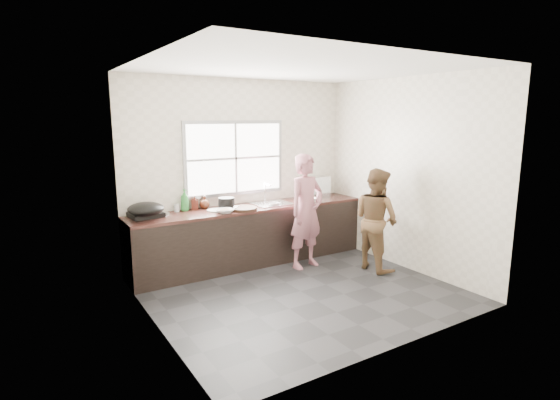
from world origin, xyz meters
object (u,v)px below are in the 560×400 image
cutting_board (243,209)px  bowl_held (274,204)px  bowl_mince (225,211)px  dish_rack (314,187)px  woman (306,215)px  pot_lid_left (157,215)px  glass_jar (177,208)px  pot_lid_right (160,214)px  person_side (376,219)px  plate_food (216,210)px  bottle_brown_short (205,203)px  bottle_green (185,200)px  bottle_brown_tall (195,203)px  burner (145,214)px  wok (146,209)px  bowl_crabs (309,201)px  black_pot (226,203)px

cutting_board → bowl_held: bowl_held is taller
bowl_mince → dish_rack: 1.82m
woman → cutting_board: (-0.80, 0.40, 0.11)m
pot_lid_left → woman: bearing=-19.2°
glass_jar → pot_lid_right: size_ratio=0.41×
woman → bowl_mince: bearing=153.9°
person_side → plate_food: size_ratio=6.09×
bowl_mince → pot_lid_left: (-0.83, 0.34, -0.02)m
bottle_brown_short → pot_lid_right: 0.67m
bottle_green → bottle_brown_tall: size_ratio=1.58×
bottle_green → burner: size_ratio=0.76×
person_side → dish_rack: (-0.13, 1.31, 0.30)m
person_side → plate_food: 2.26m
bowl_held → glass_jar: glass_jar is taller
wok → pot_lid_left: 0.30m
person_side → plate_food: (-1.95, 1.14, 0.14)m
bowl_held → dish_rack: bearing=18.1°
person_side → bowl_crabs: bearing=27.3°
bowl_mince → bottle_brown_short: bearing=103.9°
bottle_green → glass_jar: 0.15m
cutting_board → wok: (-1.33, 0.10, 0.13)m
burner → wok: wok is taller
wok → pot_lid_right: 0.35m
wok → glass_jar: bearing=29.9°
black_pot → wok: (-1.16, -0.09, 0.06)m
cutting_board → pot_lid_right: cutting_board is taller
pot_lid_left → pot_lid_right: size_ratio=1.05×
bowl_mince → cutting_board: bearing=10.5°
plate_food → bottle_green: size_ratio=0.79×
bowl_mince → person_side: bearing=-26.3°
wok → pot_lid_left: size_ratio=1.68×
plate_food → wok: wok is taller
plate_food → bottle_brown_short: bottle_brown_short is taller
wok → dish_rack: 2.80m
person_side → bowl_crabs: person_side is taller
pot_lid_left → bottle_brown_tall: bearing=10.3°
bowl_held → glass_jar: (-1.35, 0.38, 0.02)m
glass_jar → black_pot: bearing=-16.7°
bottle_brown_tall → pot_lid_left: bottle_brown_tall is taller
pot_lid_right → bowl_mince: bearing=-25.8°
plate_food → dish_rack: 1.84m
woman → bowl_held: woman is taller
woman → cutting_board: bearing=144.4°
bowl_mince → glass_jar: 0.68m
wok → cutting_board: bearing=-4.2°
plate_food → dish_rack: dish_rack is taller
bowl_held → dish_rack: size_ratio=0.47×
burner → pot_lid_right: (0.20, 0.01, -0.02)m
black_pot → bottle_green: size_ratio=0.76×
bowl_mince → black_pot: black_pot is taller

